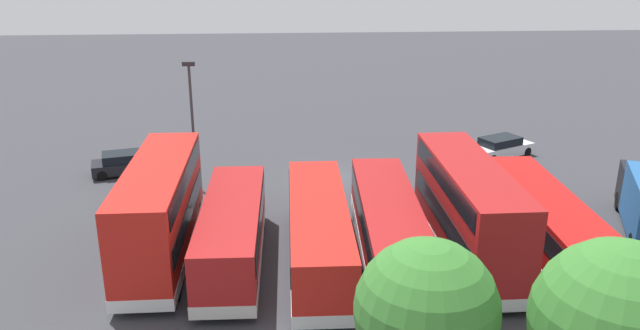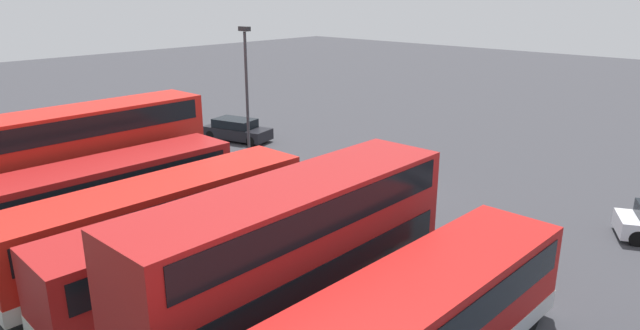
{
  "view_description": "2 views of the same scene",
  "coord_description": "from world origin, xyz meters",
  "px_view_note": "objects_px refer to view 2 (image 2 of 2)",
  "views": [
    {
      "loc": [
        3.25,
        36.55,
        13.77
      ],
      "look_at": [
        0.99,
        2.11,
        1.66
      ],
      "focal_mm": 35.07,
      "sensor_mm": 36.0,
      "label": 1
    },
    {
      "loc": [
        -15.28,
        20.69,
        9.47
      ],
      "look_at": [
        2.66,
        1.38,
        1.21
      ],
      "focal_mm": 31.34,
      "sensor_mm": 36.0,
      "label": 2
    }
  ],
  "objects_px": {
    "bus_single_deck_fourth": "(161,218)",
    "lamp_post_tall": "(247,86)",
    "bus_single_deck_fifth": "(112,192)",
    "car_hatchback_silver": "(237,130)",
    "bus_double_decker_sixth": "(92,153)",
    "bus_double_decker_second": "(296,254)",
    "bus_single_deck_third": "(222,242)"
  },
  "relations": [
    {
      "from": "bus_single_deck_fifth",
      "to": "car_hatchback_silver",
      "type": "bearing_deg",
      "value": -59.0
    },
    {
      "from": "bus_double_decker_second",
      "to": "bus_single_deck_fourth",
      "type": "relative_size",
      "value": 0.91
    },
    {
      "from": "bus_single_deck_fifth",
      "to": "lamp_post_tall",
      "type": "bearing_deg",
      "value": -73.69
    },
    {
      "from": "bus_double_decker_second",
      "to": "lamp_post_tall",
      "type": "distance_m",
      "value": 16.77
    },
    {
      "from": "bus_single_deck_third",
      "to": "bus_single_deck_fifth",
      "type": "bearing_deg",
      "value": 0.62
    },
    {
      "from": "bus_double_decker_sixth",
      "to": "lamp_post_tall",
      "type": "height_order",
      "value": "lamp_post_tall"
    },
    {
      "from": "bus_double_decker_sixth",
      "to": "car_hatchback_silver",
      "type": "xyz_separation_m",
      "value": [
        4.25,
        -11.73,
        -1.75
      ]
    },
    {
      "from": "lamp_post_tall",
      "to": "bus_single_deck_third",
      "type": "bearing_deg",
      "value": 136.21
    },
    {
      "from": "bus_single_deck_third",
      "to": "bus_double_decker_sixth",
      "type": "bearing_deg",
      "value": -4.03
    },
    {
      "from": "bus_single_deck_third",
      "to": "car_hatchback_silver",
      "type": "relative_size",
      "value": 2.48
    },
    {
      "from": "bus_single_deck_fourth",
      "to": "car_hatchback_silver",
      "type": "xyz_separation_m",
      "value": [
        11.43,
        -12.72,
        -0.92
      ]
    },
    {
      "from": "lamp_post_tall",
      "to": "car_hatchback_silver",
      "type": "bearing_deg",
      "value": -31.87
    },
    {
      "from": "bus_single_deck_fourth",
      "to": "car_hatchback_silver",
      "type": "bearing_deg",
      "value": -48.07
    },
    {
      "from": "lamp_post_tall",
      "to": "bus_double_decker_second",
      "type": "bearing_deg",
      "value": 144.49
    },
    {
      "from": "bus_single_deck_third",
      "to": "car_hatchback_silver",
      "type": "xyz_separation_m",
      "value": [
        14.66,
        -12.47,
        -0.92
      ]
    },
    {
      "from": "bus_single_deck_fourth",
      "to": "bus_double_decker_sixth",
      "type": "height_order",
      "value": "bus_double_decker_sixth"
    },
    {
      "from": "bus_single_deck_fourth",
      "to": "bus_double_decker_sixth",
      "type": "relative_size",
      "value": 1.11
    },
    {
      "from": "bus_single_deck_fourth",
      "to": "bus_single_deck_third",
      "type": "bearing_deg",
      "value": -175.48
    },
    {
      "from": "bus_double_decker_sixth",
      "to": "lamp_post_tall",
      "type": "relative_size",
      "value": 1.38
    },
    {
      "from": "bus_double_decker_sixth",
      "to": "bus_single_deck_fourth",
      "type": "bearing_deg",
      "value": 172.14
    },
    {
      "from": "car_hatchback_silver",
      "to": "lamp_post_tall",
      "type": "height_order",
      "value": "lamp_post_tall"
    },
    {
      "from": "bus_double_decker_second",
      "to": "car_hatchback_silver",
      "type": "relative_size",
      "value": 2.23
    },
    {
      "from": "car_hatchback_silver",
      "to": "bus_single_deck_fifth",
      "type": "bearing_deg",
      "value": 121.0
    },
    {
      "from": "bus_single_deck_third",
      "to": "lamp_post_tall",
      "type": "bearing_deg",
      "value": -43.79
    },
    {
      "from": "bus_double_decker_second",
      "to": "bus_single_deck_third",
      "type": "relative_size",
      "value": 0.9
    },
    {
      "from": "bus_single_deck_fifth",
      "to": "car_hatchback_silver",
      "type": "relative_size",
      "value": 2.17
    },
    {
      "from": "bus_single_deck_fifth",
      "to": "lamp_post_tall",
      "type": "relative_size",
      "value": 1.34
    },
    {
      "from": "bus_single_deck_fifth",
      "to": "bus_double_decker_sixth",
      "type": "height_order",
      "value": "bus_double_decker_sixth"
    },
    {
      "from": "bus_double_decker_sixth",
      "to": "lamp_post_tall",
      "type": "bearing_deg",
      "value": -93.11
    },
    {
      "from": "bus_single_deck_fourth",
      "to": "lamp_post_tall",
      "type": "height_order",
      "value": "lamp_post_tall"
    },
    {
      "from": "bus_double_decker_sixth",
      "to": "lamp_post_tall",
      "type": "distance_m",
      "value": 9.04
    },
    {
      "from": "bus_single_deck_fourth",
      "to": "lamp_post_tall",
      "type": "bearing_deg",
      "value": -55.59
    }
  ]
}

